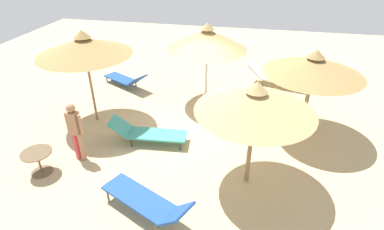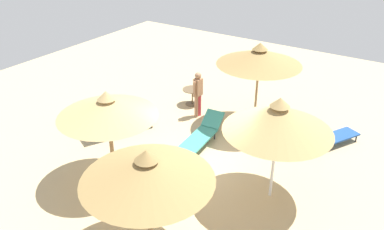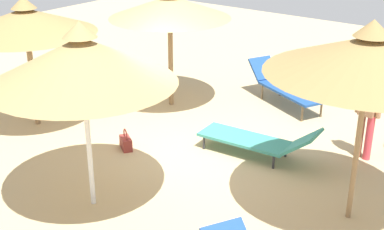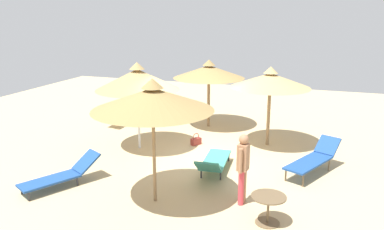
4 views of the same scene
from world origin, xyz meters
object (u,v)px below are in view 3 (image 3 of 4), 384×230
at_px(parasol_umbrella_far_right, 170,7).
at_px(lounge_chair_near_right, 284,86).
at_px(parasol_umbrella_far_left, 25,21).
at_px(parasol_umbrella_center, 82,60).
at_px(person_standing_far_right, 368,108).
at_px(handbag, 126,142).
at_px(lounge_chair_near_left, 259,140).
at_px(parasol_umbrella_front, 370,55).

bearing_deg(parasol_umbrella_far_right, lounge_chair_near_right, -52.13).
bearing_deg(parasol_umbrella_far_left, lounge_chair_near_right, -40.71).
bearing_deg(parasol_umbrella_far_right, parasol_umbrella_center, -156.80).
xyz_separation_m(parasol_umbrella_far_right, lounge_chair_near_right, (1.52, -1.95, -1.73)).
height_order(person_standing_far_right, handbag, person_standing_far_right).
bearing_deg(lounge_chair_near_right, handbag, 162.28).
height_order(lounge_chair_near_right, handbag, lounge_chair_near_right).
xyz_separation_m(lounge_chair_near_right, handbag, (-3.74, 1.19, -0.29)).
bearing_deg(handbag, parasol_umbrella_center, -151.25).
bearing_deg(person_standing_far_right, parasol_umbrella_far_left, 113.62).
relative_size(parasol_umbrella_far_right, lounge_chair_near_left, 1.18).
bearing_deg(parasol_umbrella_far_right, person_standing_far_right, -89.20).
bearing_deg(person_standing_far_right, parasol_umbrella_far_right, 90.80).
distance_m(lounge_chair_near_left, handbag, 2.41).
height_order(parasol_umbrella_far_right, lounge_chair_near_right, parasol_umbrella_far_right).
bearing_deg(parasol_umbrella_front, parasol_umbrella_center, 121.77).
bearing_deg(lounge_chair_near_left, parasol_umbrella_center, 157.10).
distance_m(lounge_chair_near_right, person_standing_far_right, 2.81).
height_order(lounge_chair_near_left, lounge_chair_near_right, lounge_chair_near_right).
xyz_separation_m(parasol_umbrella_center, parasol_umbrella_far_left, (1.37, 3.12, -0.13)).
height_order(parasol_umbrella_far_left, handbag, parasol_umbrella_far_left).
bearing_deg(parasol_umbrella_far_left, parasol_umbrella_center, -113.78).
distance_m(parasol_umbrella_center, parasol_umbrella_far_left, 3.41).
relative_size(parasol_umbrella_far_right, parasol_umbrella_far_left, 0.97).
bearing_deg(handbag, person_standing_far_right, -57.20).
bearing_deg(parasol_umbrella_center, parasol_umbrella_front, -58.23).
bearing_deg(lounge_chair_near_left, lounge_chair_near_right, 19.16).
relative_size(parasol_umbrella_far_right, lounge_chair_near_right, 1.19).
xyz_separation_m(parasol_umbrella_far_left, lounge_chair_near_right, (3.98, -3.42, -1.68)).
relative_size(parasol_umbrella_center, person_standing_far_right, 1.68).
height_order(parasol_umbrella_front, lounge_chair_near_right, parasol_umbrella_front).
distance_m(parasol_umbrella_center, person_standing_far_right, 4.89).
bearing_deg(lounge_chair_near_left, parasol_umbrella_far_left, 108.50).
height_order(lounge_chair_near_left, person_standing_far_right, person_standing_far_right).
bearing_deg(parasol_umbrella_center, person_standing_far_right, -34.23).
bearing_deg(parasol_umbrella_far_right, lounge_chair_near_left, -109.83).
relative_size(parasol_umbrella_far_left, lounge_chair_near_right, 1.22).
bearing_deg(parasol_umbrella_far_right, handbag, -161.17).
xyz_separation_m(parasol_umbrella_front, parasol_umbrella_center, (-1.97, 3.18, -0.18)).
height_order(parasol_umbrella_far_left, person_standing_far_right, parasol_umbrella_far_left).
bearing_deg(parasol_umbrella_far_left, parasol_umbrella_far_right, -30.89).
bearing_deg(parasol_umbrella_front, handbag, 94.98).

